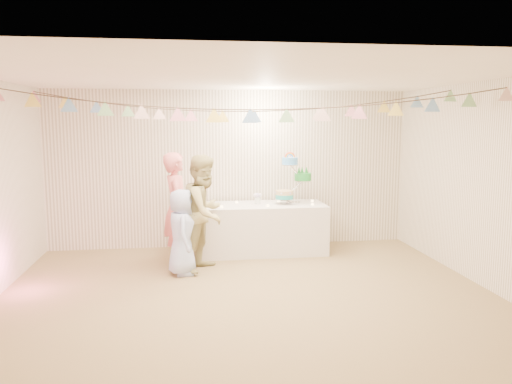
{
  "coord_description": "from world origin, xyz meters",
  "views": [
    {
      "loc": [
        -0.69,
        -5.77,
        2.09
      ],
      "look_at": [
        0.2,
        0.8,
        1.15
      ],
      "focal_mm": 35.0,
      "sensor_mm": 36.0,
      "label": 1
    }
  ],
  "objects": [
    {
      "name": "floor",
      "position": [
        0.0,
        0.0,
        0.0
      ],
      "size": [
        6.0,
        6.0,
        0.0
      ],
      "primitive_type": "plane",
      "color": "olive",
      "rests_on": "ground"
    },
    {
      "name": "ceiling",
      "position": [
        0.0,
        0.0,
        2.6
      ],
      "size": [
        6.0,
        6.0,
        0.0
      ],
      "primitive_type": "plane",
      "color": "white",
      "rests_on": "ground"
    },
    {
      "name": "back_wall",
      "position": [
        0.0,
        2.5,
        1.3
      ],
      "size": [
        6.0,
        6.0,
        0.0
      ],
      "primitive_type": "plane",
      "color": "white",
      "rests_on": "ground"
    },
    {
      "name": "front_wall",
      "position": [
        0.0,
        -2.5,
        1.3
      ],
      "size": [
        6.0,
        6.0,
        0.0
      ],
      "primitive_type": "plane",
      "color": "white",
      "rests_on": "ground"
    },
    {
      "name": "right_wall",
      "position": [
        3.0,
        0.0,
        1.3
      ],
      "size": [
        5.0,
        5.0,
        0.0
      ],
      "primitive_type": "plane",
      "color": "white",
      "rests_on": "ground"
    },
    {
      "name": "table",
      "position": [
        0.42,
        1.97,
        0.39
      ],
      "size": [
        2.08,
        0.83,
        0.78
      ],
      "primitive_type": "cube",
      "color": "silver",
      "rests_on": "floor"
    },
    {
      "name": "cake_stand",
      "position": [
        0.97,
        2.02,
        1.13
      ],
      "size": [
        0.69,
        0.4,
        0.77
      ],
      "primitive_type": null,
      "color": "silver",
      "rests_on": "table"
    },
    {
      "name": "cake_bottom",
      "position": [
        0.82,
        1.96,
        0.84
      ],
      "size": [
        0.31,
        0.31,
        0.15
      ],
      "primitive_type": null,
      "color": "teal",
      "rests_on": "cake_stand"
    },
    {
      "name": "cake_middle",
      "position": [
        1.15,
        2.11,
        1.11
      ],
      "size": [
        0.27,
        0.27,
        0.22
      ],
      "primitive_type": null,
      "color": "#1E8D31",
      "rests_on": "cake_stand"
    },
    {
      "name": "cake_top_tier",
      "position": [
        0.91,
        1.99,
        1.38
      ],
      "size": [
        0.25,
        0.25,
        0.19
      ],
      "primitive_type": null,
      "color": "#4C9FF1",
      "rests_on": "cake_stand"
    },
    {
      "name": "platter",
      "position": [
        -0.22,
        1.92,
        0.76
      ],
      "size": [
        0.33,
        0.33,
        0.02
      ],
      "primitive_type": "cylinder",
      "color": "white",
      "rests_on": "table"
    },
    {
      "name": "posy",
      "position": [
        0.39,
        2.02,
        0.84
      ],
      "size": [
        0.15,
        0.15,
        0.18
      ],
      "primitive_type": null,
      "color": "white",
      "rests_on": "table"
    },
    {
      "name": "person_adult_a",
      "position": [
        -0.87,
        1.53,
        0.82
      ],
      "size": [
        0.43,
        0.63,
        1.65
      ],
      "primitive_type": "imported",
      "rotation": [
        0.0,
        0.0,
        1.64
      ],
      "color": "#E37677",
      "rests_on": "floor"
    },
    {
      "name": "person_adult_b",
      "position": [
        -0.48,
        1.16,
        0.82
      ],
      "size": [
        0.93,
        1.0,
        1.63
      ],
      "primitive_type": "imported",
      "rotation": [
        0.0,
        0.0,
        1.05
      ],
      "color": "tan",
      "rests_on": "floor"
    },
    {
      "name": "person_child",
      "position": [
        -0.8,
        0.97,
        0.59
      ],
      "size": [
        0.42,
        0.61,
        1.18
      ],
      "primitive_type": "imported",
      "rotation": [
        0.0,
        0.0,
        1.65
      ],
      "color": "#B4C8FF",
      "rests_on": "floor"
    },
    {
      "name": "bunting_back",
      "position": [
        0.0,
        1.1,
        2.35
      ],
      "size": [
        5.6,
        1.1,
        0.4
      ],
      "primitive_type": null,
      "color": "pink",
      "rests_on": "ceiling"
    },
    {
      "name": "bunting_front",
      "position": [
        0.0,
        -0.2,
        2.32
      ],
      "size": [
        5.6,
        0.9,
        0.36
      ],
      "primitive_type": null,
      "color": "#72A5E5",
      "rests_on": "ceiling"
    },
    {
      "name": "tealight_0",
      "position": [
        -0.38,
        1.82,
        0.8
      ],
      "size": [
        0.04,
        0.04,
        0.03
      ],
      "primitive_type": "cylinder",
      "color": "#FFD88C",
      "rests_on": "table"
    },
    {
      "name": "tealight_1",
      "position": [
        0.07,
        2.15,
        0.8
      ],
      "size": [
        0.04,
        0.04,
        0.03
      ],
      "primitive_type": "cylinder",
      "color": "#FFD88C",
      "rests_on": "table"
    },
    {
      "name": "tealight_2",
      "position": [
        0.52,
        1.75,
        0.8
      ],
      "size": [
        0.04,
        0.04,
        0.03
      ],
      "primitive_type": "cylinder",
      "color": "#FFD88C",
      "rests_on": "table"
    },
    {
      "name": "tealight_3",
      "position": [
        0.77,
        2.19,
        0.8
      ],
      "size": [
        0.04,
        0.04,
        0.03
      ],
      "primitive_type": "cylinder",
      "color": "#FFD88C",
      "rests_on": "table"
    },
    {
      "name": "tealight_4",
      "position": [
        1.24,
        1.79,
        0.8
      ],
      "size": [
        0.04,
        0.04,
        0.03
      ],
      "primitive_type": "cylinder",
      "color": "#FFD88C",
      "rests_on": "table"
    },
    {
      "name": "tealight_5",
      "position": [
        1.32,
        2.12,
        0.8
      ],
      "size": [
        0.04,
        0.04,
        0.03
      ],
      "primitive_type": "cylinder",
      "color": "#FFD88C",
      "rests_on": "table"
    },
    {
      "name": "tealight_6",
      "position": [
        -0.2,
        1.74,
        0.8
      ],
      "size": [
        0.04,
        0.04,
        0.03
      ],
      "primitive_type": "cylinder",
      "color": "#FFD88C",
      "rests_on": "table"
    }
  ]
}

